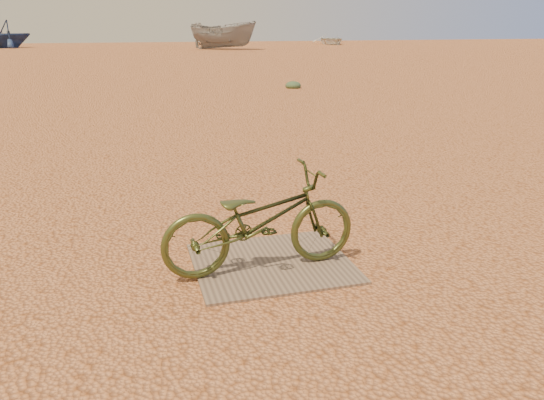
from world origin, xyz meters
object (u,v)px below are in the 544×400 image
object	(u,v)px
bicycle	(260,220)
boat_far_right	(331,40)
boat_far_left	(5,34)
plywood_board	(272,263)
boat_mid_right	(223,35)

from	to	relation	value
bicycle	boat_far_right	distance (m)	52.34
bicycle	boat_far_left	bearing A→B (deg)	9.14
boat_far_right	boat_far_left	bearing A→B (deg)	-171.44
bicycle	boat_far_right	bearing A→B (deg)	-25.28
plywood_board	boat_far_left	xyz separation A→B (m)	(-10.47, 48.26, 1.16)
bicycle	boat_far_right	world-z (taller)	boat_far_right
boat_far_right	boat_mid_right	bearing A→B (deg)	-139.41
boat_mid_right	boat_far_right	size ratio (longest dim) A/B	1.27
plywood_board	boat_mid_right	bearing A→B (deg)	79.91
bicycle	boat_far_left	world-z (taller)	boat_far_left
bicycle	boat_mid_right	world-z (taller)	boat_mid_right
plywood_board	boat_far_right	world-z (taller)	boat_far_right
boat_far_left	boat_mid_right	world-z (taller)	boat_far_left
boat_mid_right	boat_far_right	world-z (taller)	boat_mid_right
boat_far_left	boat_mid_right	size ratio (longest dim) A/B	0.77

